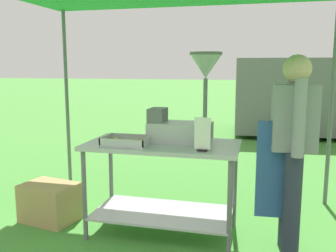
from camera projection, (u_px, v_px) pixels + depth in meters
name	position (u px, v px, depth m)	size (l,w,h in m)	color
ground_plane	(228.00, 137.00, 8.06)	(70.00, 70.00, 0.00)	#478E38
donut_cart	(163.00, 169.00, 3.33)	(1.35, 0.69, 0.85)	#B7B7BC
donut_tray	(126.00, 142.00, 3.22)	(0.40, 0.28, 0.07)	#B7B7BC
donut_fryer	(187.00, 109.00, 3.27)	(0.64, 0.28, 0.79)	#B7B7BC
menu_sign	(202.00, 137.00, 2.96)	(0.13, 0.05, 0.27)	black
vendor	(292.00, 145.00, 2.95)	(0.46, 0.53, 1.61)	#2D3347
supply_crate	(50.00, 202.00, 3.67)	(0.58, 0.47, 0.38)	tan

